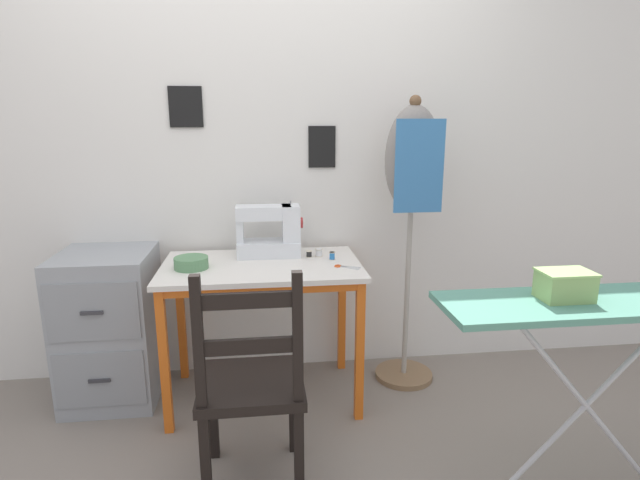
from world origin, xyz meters
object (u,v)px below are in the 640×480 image
(sewing_machine, at_px, (272,232))
(ironing_board, at_px, (599,312))
(fabric_bowl, at_px, (191,262))
(thread_spool_far_edge, at_px, (332,256))
(storage_box, at_px, (565,285))
(wooden_chair, at_px, (252,386))
(dress_form, at_px, (412,181))
(thread_spool_mid_table, at_px, (319,253))
(filing_cabinet, at_px, (111,326))
(scissors, at_px, (343,267))
(thread_spool_near_machine, at_px, (309,254))

(sewing_machine, relative_size, ironing_board, 0.30)
(fabric_bowl, relative_size, thread_spool_far_edge, 4.01)
(fabric_bowl, bearing_deg, storage_box, -30.64)
(sewing_machine, relative_size, wooden_chair, 0.37)
(fabric_bowl, xyz_separation_m, dress_form, (1.12, 0.14, 0.36))
(sewing_machine, bearing_deg, thread_spool_mid_table, -10.70)
(filing_cabinet, height_order, ironing_board, ironing_board)
(thread_spool_far_edge, bearing_deg, fabric_bowl, -174.24)
(fabric_bowl, distance_m, scissors, 0.73)
(dress_form, bearing_deg, sewing_machine, 176.05)
(thread_spool_mid_table, relative_size, wooden_chair, 0.05)
(thread_spool_near_machine, xyz_separation_m, wooden_chair, (-0.30, -0.75, -0.31))
(thread_spool_near_machine, bearing_deg, fabric_bowl, -167.02)
(thread_spool_far_edge, height_order, ironing_board, ironing_board)
(sewing_machine, xyz_separation_m, thread_spool_far_edge, (0.30, -0.12, -0.11))
(scissors, distance_m, thread_spool_mid_table, 0.23)
(fabric_bowl, relative_size, filing_cabinet, 0.21)
(sewing_machine, xyz_separation_m, ironing_board, (1.12, -1.02, -0.09))
(ironing_board, distance_m, storage_box, 0.16)
(sewing_machine, height_order, wooden_chair, sewing_machine)
(storage_box, bearing_deg, thread_spool_mid_table, 127.93)
(scissors, bearing_deg, dress_form, 27.68)
(scissors, xyz_separation_m, dress_form, (0.39, 0.21, 0.39))
(thread_spool_near_machine, bearing_deg, filing_cabinet, 179.58)
(scissors, height_order, storage_box, storage_box)
(wooden_chair, xyz_separation_m, filing_cabinet, (-0.73, 0.76, -0.04))
(sewing_machine, height_order, dress_form, dress_form)
(thread_spool_far_edge, height_order, dress_form, dress_form)
(dress_form, relative_size, storage_box, 8.57)
(sewing_machine, xyz_separation_m, scissors, (0.33, -0.26, -0.12))
(sewing_machine, bearing_deg, fabric_bowl, -154.41)
(filing_cabinet, distance_m, dress_form, 1.72)
(thread_spool_far_edge, distance_m, ironing_board, 1.22)
(scissors, bearing_deg, fabric_bowl, 174.69)
(fabric_bowl, bearing_deg, ironing_board, -28.95)
(storage_box, bearing_deg, scissors, 131.12)
(storage_box, bearing_deg, ironing_board, -7.62)
(wooden_chair, relative_size, ironing_board, 0.81)
(ironing_board, xyz_separation_m, storage_box, (-0.13, 0.02, 0.10))
(sewing_machine, distance_m, fabric_bowl, 0.45)
(wooden_chair, height_order, filing_cabinet, wooden_chair)
(filing_cabinet, xyz_separation_m, dress_form, (1.56, -0.00, 0.73))
(scissors, xyz_separation_m, wooden_chair, (-0.44, -0.55, -0.30))
(thread_spool_near_machine, height_order, ironing_board, ironing_board)
(sewing_machine, height_order, thread_spool_near_machine, sewing_machine)
(wooden_chair, distance_m, dress_form, 1.32)
(fabric_bowl, bearing_deg, thread_spool_near_machine, 12.98)
(fabric_bowl, distance_m, thread_spool_near_machine, 0.60)
(filing_cabinet, bearing_deg, sewing_machine, 3.18)
(thread_spool_near_machine, distance_m, ironing_board, 1.34)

